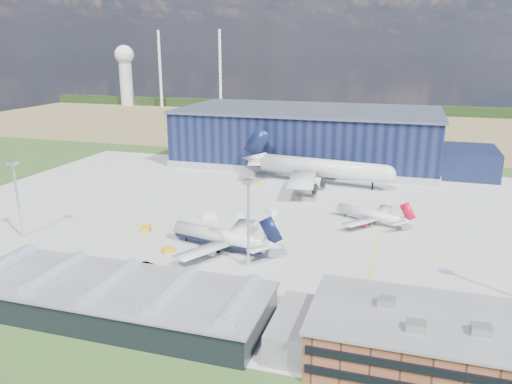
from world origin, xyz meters
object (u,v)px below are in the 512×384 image
object	(u,v)px
car_b	(146,264)
gse_cart_a	(241,216)
airstair	(274,232)
light_mast_center	(248,209)
airliner_navy	(219,229)
airliner_red	(370,209)
gse_van_b	(271,211)
hangar	(314,139)
gse_tug_a	(146,229)
light_mast_west	(16,187)
gse_van_a	(211,216)
gse_tug_c	(257,183)
gse_van_c	(382,292)
gse_tug_b	(168,250)
airliner_widebody	(322,159)
ops_building	(444,344)

from	to	relation	value
car_b	gse_cart_a	bearing A→B (deg)	-23.58
airstair	light_mast_center	bearing A→B (deg)	-107.69
airliner_navy	car_b	distance (m)	21.97
airliner_red	gse_van_b	distance (m)	32.46
hangar	gse_tug_a	world-z (taller)	hangar
car_b	light_mast_west	bearing A→B (deg)	70.74
airliner_red	gse_van_a	size ratio (longest dim) A/B	5.77
light_mast_center	gse_cart_a	distance (m)	41.29
gse_van_a	gse_tug_c	bearing A→B (deg)	-3.76
gse_tug_a	gse_van_a	bearing A→B (deg)	27.79
airliner_red	gse_van_b	bearing A→B (deg)	24.10
gse_van_b	airstair	xyz separation A→B (m)	(6.31, -20.11, 0.49)
airliner_navy	gse_van_c	bearing A→B (deg)	173.58
gse_tug_c	airstair	bearing A→B (deg)	-78.71
gse_van_a	gse_tug_c	distance (m)	44.84
light_mast_west	gse_van_a	bearing A→B (deg)	34.21
airliner_red	gse_tug_b	xyz separation A→B (m)	(-50.40, -40.48, -3.88)
gse_cart_a	gse_tug_b	bearing A→B (deg)	-109.23
airliner_widebody	gse_tug_b	world-z (taller)	airliner_widebody
light_mast_center	gse_van_a	world-z (taller)	light_mast_center
gse_van_c	car_b	distance (m)	58.40
gse_cart_a	ops_building	bearing A→B (deg)	-51.32
airliner_red	airliner_widebody	distance (m)	48.36
airliner_widebody	car_b	bearing A→B (deg)	-99.33
airliner_widebody	gse_van_a	bearing A→B (deg)	-109.04
gse_van_c	ops_building	bearing A→B (deg)	-173.85
ops_building	light_mast_west	size ratio (longest dim) A/B	2.00
gse_tug_a	gse_van_a	size ratio (longest dim) A/B	0.81
car_b	gse_tug_c	bearing A→B (deg)	-12.05
light_mast_west	airliner_widebody	bearing A→B (deg)	48.98
airliner_widebody	gse_van_c	bearing A→B (deg)	-64.16
gse_tug_a	airliner_widebody	bearing A→B (deg)	38.22
airliner_widebody	gse_van_b	distance (m)	44.63
airstair	car_b	xyz separation A→B (m)	(-25.64, -30.09, -0.88)
airliner_red	gse_van_a	xyz separation A→B (m)	(-49.81, -10.92, -3.54)
ops_building	gse_van_c	size ratio (longest dim) A/B	8.81
hangar	airliner_red	size ratio (longest dim) A/B	5.14
ops_building	light_mast_center	bearing A→B (deg)	146.31
gse_van_a	gse_cart_a	bearing A→B (deg)	-67.30
gse_tug_c	airstair	xyz separation A→B (m)	(22.02, -54.24, 0.85)
gse_van_b	car_b	xyz separation A→B (m)	(-19.33, -50.20, -0.39)
airliner_navy	gse_tug_b	bearing A→B (deg)	39.48
airstair	car_b	bearing A→B (deg)	-146.32
gse_van_a	gse_cart_a	distance (m)	9.95
airliner_widebody	airstair	xyz separation A→B (m)	(-3.24, -62.59, -9.31)
airstair	ops_building	bearing A→B (deg)	-65.69
airstair	airliner_red	bearing A→B (deg)	22.21
gse_van_b	gse_van_a	bearing A→B (deg)	168.44
light_mast_west	car_b	size ratio (longest dim) A/B	6.13
gse_tug_c	gse_van_b	bearing A→B (deg)	-76.09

